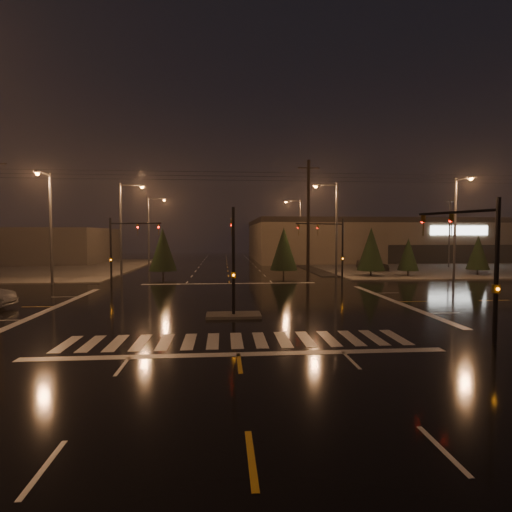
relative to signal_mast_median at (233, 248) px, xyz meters
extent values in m
plane|color=black|center=(0.00, 3.07, -3.75)|extent=(140.00, 140.00, 0.00)
cube|color=#4A4742|center=(30.00, 33.07, -3.69)|extent=(36.00, 36.00, 0.12)
cube|color=#4A4742|center=(-30.00, 33.07, -3.69)|extent=(36.00, 36.00, 0.12)
cube|color=#4A4742|center=(0.00, -0.93, -3.68)|extent=(3.00, 1.60, 0.15)
cube|color=beige|center=(0.00, -5.93, -3.75)|extent=(15.00, 2.60, 0.01)
cube|color=beige|center=(0.00, -7.93, -3.75)|extent=(16.00, 0.50, 0.01)
cube|color=beige|center=(0.00, 14.07, -3.75)|extent=(16.00, 0.50, 0.01)
cube|color=black|center=(35.00, 31.07, -3.71)|extent=(50.00, 24.00, 0.08)
cube|color=brown|center=(35.00, 49.07, -0.25)|extent=(60.00, 28.00, 7.00)
cube|color=black|center=(35.00, 49.07, 3.05)|extent=(60.20, 28.20, 0.80)
cube|color=white|center=(35.00, 34.97, 1.45)|extent=(9.00, 0.20, 1.40)
cube|color=black|center=(35.00, 35.02, -2.15)|extent=(22.00, 0.15, 2.80)
cube|color=#433F3B|center=(-35.00, 45.07, -0.95)|extent=(30.00, 18.00, 5.60)
cylinder|color=black|center=(0.00, -0.93, -0.75)|extent=(0.18, 0.18, 6.00)
cylinder|color=black|center=(0.00, 1.32, 1.75)|extent=(0.12, 4.50, 0.12)
imported|color=#594707|center=(0.00, 3.35, 1.70)|extent=(0.16, 0.20, 1.00)
cube|color=#594707|center=(0.00, -0.93, -1.45)|extent=(0.25, 0.18, 0.35)
cylinder|color=black|center=(10.50, 13.57, -0.75)|extent=(0.18, 0.18, 6.00)
cylinder|color=black|center=(8.15, 12.72, 1.75)|extent=(4.74, 1.82, 0.12)
imported|color=#594707|center=(6.04, 11.95, 1.70)|extent=(0.24, 0.22, 1.00)
cube|color=#594707|center=(10.50, 13.57, -1.45)|extent=(0.25, 0.18, 0.35)
cylinder|color=black|center=(-10.50, 13.57, -0.75)|extent=(0.18, 0.18, 6.00)
cylinder|color=black|center=(-8.15, 12.72, 1.75)|extent=(4.74, 1.82, 0.12)
imported|color=#594707|center=(-6.04, 11.95, 1.70)|extent=(0.24, 0.22, 1.00)
cube|color=#594707|center=(-10.50, 13.57, -1.45)|extent=(0.25, 0.18, 0.35)
cylinder|color=black|center=(10.50, -7.43, -0.75)|extent=(0.18, 0.18, 6.00)
cylinder|color=black|center=(9.82, -5.55, 1.75)|extent=(1.48, 3.80, 0.12)
imported|color=#594707|center=(9.20, -3.86, 1.70)|extent=(0.22, 0.24, 1.00)
cube|color=#594707|center=(10.50, -7.43, -1.45)|extent=(0.25, 0.18, 0.35)
cylinder|color=#38383A|center=(-11.50, 21.07, 1.25)|extent=(0.24, 0.24, 10.00)
cylinder|color=#38383A|center=(-10.30, 21.07, 6.05)|extent=(2.40, 0.14, 0.14)
cube|color=#38383A|center=(-9.20, 21.07, 6.00)|extent=(0.70, 0.30, 0.18)
sphere|color=orange|center=(-9.20, 21.07, 5.87)|extent=(0.32, 0.32, 0.32)
cylinder|color=#38383A|center=(-11.50, 37.07, 1.25)|extent=(0.24, 0.24, 10.00)
cylinder|color=#38383A|center=(-10.30, 37.07, 6.05)|extent=(2.40, 0.14, 0.14)
cube|color=#38383A|center=(-9.20, 37.07, 6.00)|extent=(0.70, 0.30, 0.18)
sphere|color=orange|center=(-9.20, 37.07, 5.87)|extent=(0.32, 0.32, 0.32)
cylinder|color=#38383A|center=(11.50, 19.07, 1.25)|extent=(0.24, 0.24, 10.00)
cylinder|color=#38383A|center=(10.30, 19.07, 6.05)|extent=(2.40, 0.14, 0.14)
cube|color=#38383A|center=(9.20, 19.07, 6.00)|extent=(0.70, 0.30, 0.18)
sphere|color=orange|center=(9.20, 19.07, 5.87)|extent=(0.32, 0.32, 0.32)
cylinder|color=#38383A|center=(11.50, 39.07, 1.25)|extent=(0.24, 0.24, 10.00)
cylinder|color=#38383A|center=(10.30, 39.07, 6.05)|extent=(2.40, 0.14, 0.14)
cube|color=#38383A|center=(9.20, 39.07, 6.00)|extent=(0.70, 0.30, 0.18)
sphere|color=orange|center=(9.20, 39.07, 5.87)|extent=(0.32, 0.32, 0.32)
cylinder|color=#38383A|center=(-16.00, 14.57, 1.25)|extent=(0.24, 0.24, 10.00)
cylinder|color=#38383A|center=(-16.00, 13.37, 6.05)|extent=(0.14, 2.40, 0.14)
cube|color=#38383A|center=(-16.00, 12.27, 6.00)|extent=(0.30, 0.70, 0.18)
sphere|color=orange|center=(-16.00, 12.27, 5.87)|extent=(0.32, 0.32, 0.32)
cylinder|color=#38383A|center=(22.00, 14.57, 1.25)|extent=(0.24, 0.24, 10.00)
cylinder|color=#38383A|center=(22.00, 13.37, 6.05)|extent=(0.14, 2.40, 0.14)
cube|color=#38383A|center=(22.00, 12.27, 6.00)|extent=(0.30, 0.70, 0.18)
sphere|color=orange|center=(22.00, 12.27, 5.87)|extent=(0.32, 0.32, 0.32)
cylinder|color=black|center=(8.00, 17.07, 2.25)|extent=(0.32, 0.32, 12.00)
cube|color=black|center=(8.00, 17.07, 7.45)|extent=(2.20, 0.12, 0.12)
cylinder|color=black|center=(15.27, 18.94, -3.40)|extent=(0.18, 0.18, 0.70)
cone|color=black|center=(15.27, 18.94, -0.75)|extent=(2.94, 2.94, 4.60)
cylinder|color=black|center=(19.24, 18.59, -3.40)|extent=(0.18, 0.18, 0.70)
cone|color=black|center=(19.24, 18.59, -1.33)|extent=(2.20, 2.20, 3.44)
cylinder|color=black|center=(27.44, 19.04, -3.40)|extent=(0.18, 0.18, 0.70)
cone|color=black|center=(27.44, 19.04, -1.17)|extent=(2.40, 2.40, 3.76)
cylinder|color=black|center=(-6.94, 20.15, -3.40)|extent=(0.18, 0.18, 0.70)
cone|color=black|center=(-6.94, 20.15, -0.78)|extent=(2.91, 2.91, 4.54)
cylinder|color=black|center=(5.97, 20.07, -3.40)|extent=(0.18, 0.18, 0.70)
cone|color=black|center=(5.97, 20.07, -0.74)|extent=(2.96, 2.96, 4.63)
imported|color=black|center=(18.05, 25.78, -2.91)|extent=(3.10, 5.26, 1.68)
camera|label=1|loc=(-0.54, -22.69, 0.73)|focal=28.00mm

